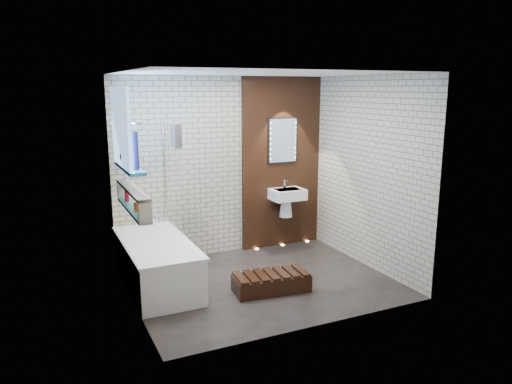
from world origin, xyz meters
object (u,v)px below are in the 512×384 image
washbasin (287,198)px  bath_screen (172,177)px  bathtub (157,263)px  walnut_step (271,283)px  led_mirror (283,141)px

washbasin → bath_screen: bearing=-174.2°
bathtub → washbasin: washbasin is taller
walnut_step → led_mirror: bearing=58.1°
bath_screen → washbasin: bath_screen is taller
bath_screen → washbasin: 1.89m
led_mirror → walnut_step: size_ratio=0.77×
led_mirror → walnut_step: led_mirror is taller
bathtub → bath_screen: size_ratio=1.24×
bathtub → led_mirror: 2.68m
washbasin → led_mirror: bearing=90.0°
bath_screen → walnut_step: (0.87, -1.19, -1.18)m
washbasin → walnut_step: 1.81m
bath_screen → led_mirror: bearing=10.7°
bathtub → led_mirror: led_mirror is taller
washbasin → walnut_step: washbasin is taller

